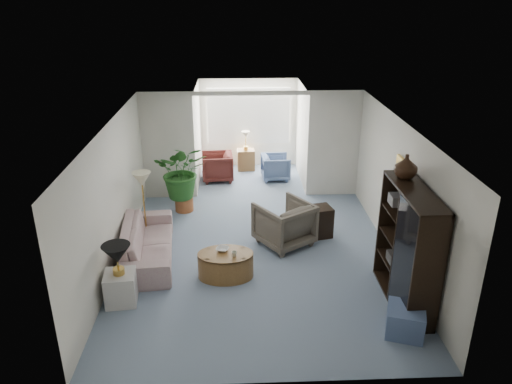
{
  "coord_description": "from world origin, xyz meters",
  "views": [
    {
      "loc": [
        -0.36,
        -7.75,
        4.6
      ],
      "look_at": [
        0.0,
        0.6,
        1.1
      ],
      "focal_mm": 34.42,
      "sensor_mm": 36.0,
      "label": 1
    }
  ],
  "objects_px": {
    "coffee_bowl": "(222,249)",
    "cabinet_urn": "(406,166)",
    "framed_picture": "(403,173)",
    "wingback_chair": "(284,224)",
    "sunroom_chair_blue": "(276,167)",
    "table_lamp": "(117,254)",
    "side_table_dark": "(318,222)",
    "entertainment_cabinet": "(408,248)",
    "plant_pot": "(184,204)",
    "coffee_table": "(226,265)",
    "sofa": "(147,242)",
    "coffee_cup": "(234,254)",
    "end_table": "(121,288)",
    "floor_lamp": "(142,179)",
    "ottoman": "(405,321)",
    "sunroom_table": "(246,160)",
    "sunroom_chair_maroon": "(217,167)"
  },
  "relations": [
    {
      "from": "coffee_table",
      "to": "side_table_dark",
      "type": "distance_m",
      "value": 2.3
    },
    {
      "from": "floor_lamp",
      "to": "coffee_bowl",
      "type": "distance_m",
      "value": 2.19
    },
    {
      "from": "wingback_chair",
      "to": "sunroom_chair_blue",
      "type": "height_order",
      "value": "wingback_chair"
    },
    {
      "from": "table_lamp",
      "to": "side_table_dark",
      "type": "xyz_separation_m",
      "value": [
        3.43,
        2.1,
        -0.56
      ]
    },
    {
      "from": "framed_picture",
      "to": "wingback_chair",
      "type": "bearing_deg",
      "value": 159.65
    },
    {
      "from": "coffee_bowl",
      "to": "entertainment_cabinet",
      "type": "bearing_deg",
      "value": -17.63
    },
    {
      "from": "table_lamp",
      "to": "ottoman",
      "type": "bearing_deg",
      "value": -12.48
    },
    {
      "from": "sofa",
      "to": "coffee_cup",
      "type": "relative_size",
      "value": 23.83
    },
    {
      "from": "plant_pot",
      "to": "side_table_dark",
      "type": "bearing_deg",
      "value": -25.65
    },
    {
      "from": "table_lamp",
      "to": "coffee_cup",
      "type": "distance_m",
      "value": 1.9
    },
    {
      "from": "ottoman",
      "to": "sunroom_chair_maroon",
      "type": "bearing_deg",
      "value": 114.71
    },
    {
      "from": "table_lamp",
      "to": "entertainment_cabinet",
      "type": "distance_m",
      "value": 4.43
    },
    {
      "from": "coffee_bowl",
      "to": "coffee_table",
      "type": "bearing_deg",
      "value": -63.43
    },
    {
      "from": "coffee_cup",
      "to": "table_lamp",
      "type": "bearing_deg",
      "value": -162.15
    },
    {
      "from": "coffee_cup",
      "to": "wingback_chair",
      "type": "height_order",
      "value": "wingback_chair"
    },
    {
      "from": "framed_picture",
      "to": "sunroom_chair_maroon",
      "type": "xyz_separation_m",
      "value": [
        -3.3,
        4.19,
        -1.34
      ]
    },
    {
      "from": "floor_lamp",
      "to": "ottoman",
      "type": "xyz_separation_m",
      "value": [
        4.16,
        -3.07,
        -1.04
      ]
    },
    {
      "from": "framed_picture",
      "to": "coffee_bowl",
      "type": "bearing_deg",
      "value": -174.23
    },
    {
      "from": "end_table",
      "to": "coffee_cup",
      "type": "bearing_deg",
      "value": 17.85
    },
    {
      "from": "end_table",
      "to": "plant_pot",
      "type": "distance_m",
      "value": 3.49
    },
    {
      "from": "entertainment_cabinet",
      "to": "ottoman",
      "type": "distance_m",
      "value": 1.11
    },
    {
      "from": "coffee_bowl",
      "to": "coffee_cup",
      "type": "height_order",
      "value": "coffee_cup"
    },
    {
      "from": "cabinet_urn",
      "to": "sunroom_table",
      "type": "xyz_separation_m",
      "value": [
        -2.32,
        5.66,
        -1.79
      ]
    },
    {
      "from": "table_lamp",
      "to": "ottoman",
      "type": "relative_size",
      "value": 0.85
    },
    {
      "from": "ottoman",
      "to": "plant_pot",
      "type": "relative_size",
      "value": 1.29
    },
    {
      "from": "coffee_bowl",
      "to": "cabinet_urn",
      "type": "xyz_separation_m",
      "value": [
        2.85,
        -0.4,
        1.6
      ]
    },
    {
      "from": "side_table_dark",
      "to": "ottoman",
      "type": "height_order",
      "value": "side_table_dark"
    },
    {
      "from": "end_table",
      "to": "coffee_cup",
      "type": "relative_size",
      "value": 5.52
    },
    {
      "from": "coffee_bowl",
      "to": "sunroom_table",
      "type": "bearing_deg",
      "value": 84.29
    },
    {
      "from": "ottoman",
      "to": "coffee_cup",
      "type": "bearing_deg",
      "value": 148.27
    },
    {
      "from": "entertainment_cabinet",
      "to": "plant_pot",
      "type": "xyz_separation_m",
      "value": [
        -3.75,
        3.56,
        -0.78
      ]
    },
    {
      "from": "coffee_bowl",
      "to": "ottoman",
      "type": "bearing_deg",
      "value": -32.92
    },
    {
      "from": "framed_picture",
      "to": "side_table_dark",
      "type": "distance_m",
      "value": 2.11
    },
    {
      "from": "coffee_bowl",
      "to": "side_table_dark",
      "type": "distance_m",
      "value": 2.29
    },
    {
      "from": "side_table_dark",
      "to": "cabinet_urn",
      "type": "height_order",
      "value": "cabinet_urn"
    },
    {
      "from": "sofa",
      "to": "side_table_dark",
      "type": "distance_m",
      "value": 3.32
    },
    {
      "from": "entertainment_cabinet",
      "to": "sunroom_chair_blue",
      "type": "bearing_deg",
      "value": 106.2
    },
    {
      "from": "floor_lamp",
      "to": "table_lamp",
      "type": "bearing_deg",
      "value": -91.22
    },
    {
      "from": "table_lamp",
      "to": "coffee_bowl",
      "type": "xyz_separation_m",
      "value": [
        1.58,
        0.77,
        -0.39
      ]
    },
    {
      "from": "sunroom_chair_maroon",
      "to": "floor_lamp",
      "type": "bearing_deg",
      "value": -26.25
    },
    {
      "from": "coffee_bowl",
      "to": "cabinet_urn",
      "type": "relative_size",
      "value": 0.57
    },
    {
      "from": "framed_picture",
      "to": "sunroom_table",
      "type": "xyz_separation_m",
      "value": [
        -2.55,
        4.94,
        -1.42
      ]
    },
    {
      "from": "sofa",
      "to": "table_lamp",
      "type": "bearing_deg",
      "value": 165.59
    },
    {
      "from": "side_table_dark",
      "to": "entertainment_cabinet",
      "type": "relative_size",
      "value": 0.33
    },
    {
      "from": "table_lamp",
      "to": "framed_picture",
      "type": "bearing_deg",
      "value": 13.1
    },
    {
      "from": "framed_picture",
      "to": "sunroom_chair_blue",
      "type": "distance_m",
      "value": 4.77
    },
    {
      "from": "side_table_dark",
      "to": "plant_pot",
      "type": "bearing_deg",
      "value": 154.35
    },
    {
      "from": "framed_picture",
      "to": "coffee_bowl",
      "type": "distance_m",
      "value": 3.33
    },
    {
      "from": "sofa",
      "to": "sunroom_chair_maroon",
      "type": "relative_size",
      "value": 2.83
    },
    {
      "from": "coffee_table",
      "to": "plant_pot",
      "type": "relative_size",
      "value": 2.37
    }
  ]
}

